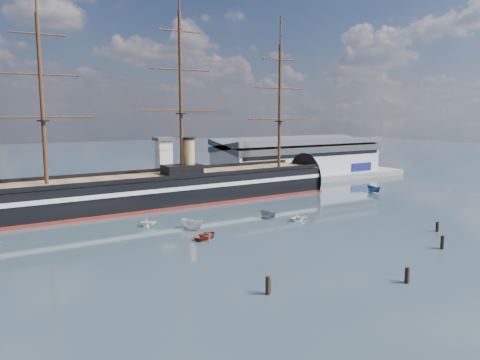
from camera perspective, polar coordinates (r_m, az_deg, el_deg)
ground at (r=108.52m, az=-4.01°, el=-4.61°), size 600.00×600.00×0.00m
quay at (r=144.62m, az=-7.05°, el=-1.41°), size 180.00×18.00×2.00m
warehouse at (r=171.94m, az=7.08°, el=2.81°), size 63.00×21.00×11.60m
quay_tower at (r=137.83m, az=-9.26°, el=2.16°), size 5.00×5.00×15.00m
warship at (r=125.21m, az=-8.60°, el=-1.07°), size 113.09×18.60×53.94m
motorboat_a at (r=98.13m, az=-5.83°, el=-6.02°), size 7.18×4.39×2.70m
motorboat_b at (r=91.13m, az=-4.14°, el=-7.12°), size 3.03×3.88×1.70m
motorboat_c at (r=107.96m, az=3.46°, el=-4.68°), size 5.73×3.28×2.16m
motorboat_d at (r=102.14m, az=-11.18°, el=-5.57°), size 5.27×6.68×2.25m
motorboat_e at (r=106.66m, az=7.42°, el=-4.89°), size 1.42×3.31×1.52m
motorboat_f at (r=147.49m, az=16.01°, el=-1.48°), size 6.58×2.92×2.55m
piling_near_left at (r=64.50m, az=3.40°, el=-13.74°), size 0.64×0.64×3.23m
piling_near_mid at (r=72.33m, az=19.65°, el=-11.74°), size 0.64×0.64×3.03m
piling_near_right at (r=91.68m, az=23.40°, el=-7.71°), size 0.64×0.64×3.11m
piling_far_right at (r=104.09m, az=22.88°, el=-5.81°), size 0.64×0.64×2.74m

